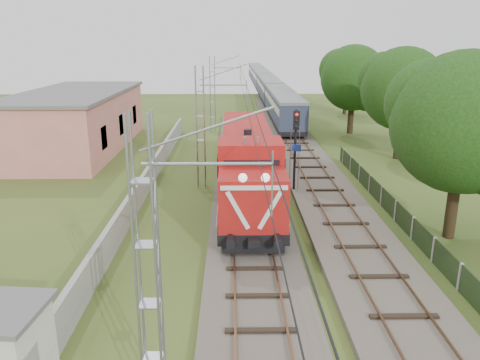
{
  "coord_description": "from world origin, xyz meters",
  "views": [
    {
      "loc": [
        -0.92,
        -18.33,
        9.49
      ],
      "look_at": [
        -0.51,
        6.14,
        2.2
      ],
      "focal_mm": 35.0,
      "sensor_mm": 36.0,
      "label": 1
    }
  ],
  "objects_px": {
    "signal_post": "(296,137)",
    "relay_hut": "(3,346)",
    "locomotive": "(247,161)",
    "coach_rake": "(265,82)"
  },
  "relations": [
    {
      "from": "signal_post",
      "to": "relay_hut",
      "type": "relative_size",
      "value": 2.1
    },
    {
      "from": "locomotive",
      "to": "signal_post",
      "type": "xyz_separation_m",
      "value": [
        3.05,
        0.75,
        1.37
      ]
    },
    {
      "from": "signal_post",
      "to": "relay_hut",
      "type": "xyz_separation_m",
      "value": [
        -10.45,
        -17.29,
        -2.5
      ]
    },
    {
      "from": "relay_hut",
      "to": "locomotive",
      "type": "bearing_deg",
      "value": 65.89
    },
    {
      "from": "signal_post",
      "to": "relay_hut",
      "type": "bearing_deg",
      "value": -121.15
    },
    {
      "from": "coach_rake",
      "to": "relay_hut",
      "type": "distance_m",
      "value": 76.0
    },
    {
      "from": "coach_rake",
      "to": "relay_hut",
      "type": "height_order",
      "value": "coach_rake"
    },
    {
      "from": "locomotive",
      "to": "coach_rake",
      "type": "xyz_separation_m",
      "value": [
        5.0,
        58.44,
        0.01
      ]
    },
    {
      "from": "locomotive",
      "to": "signal_post",
      "type": "bearing_deg",
      "value": 13.84
    },
    {
      "from": "locomotive",
      "to": "relay_hut",
      "type": "bearing_deg",
      "value": -114.11
    }
  ]
}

